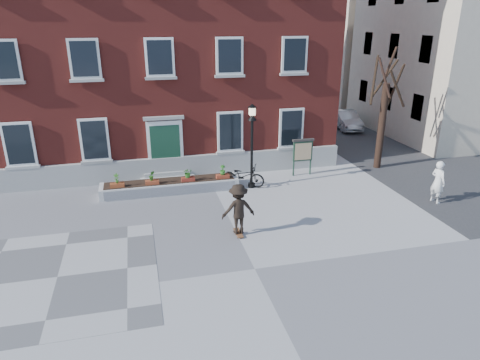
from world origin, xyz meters
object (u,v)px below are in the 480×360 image
object	(u,v)px
parked_car	(346,120)
lamp_post	(252,135)
skateboarder	(238,209)
bystander	(438,182)
bicycle	(243,176)
notice_board	(303,151)

from	to	relation	value
parked_car	lamp_post	xyz separation A→B (m)	(-9.61, -9.48, 1.90)
lamp_post	skateboarder	size ratio (longest dim) A/B	2.00
parked_car	bystander	distance (m)	13.27
bicycle	lamp_post	xyz separation A→B (m)	(0.36, -0.19, 2.00)
bystander	bicycle	bearing A→B (deg)	51.76
lamp_post	bystander	bearing A→B (deg)	-26.29
bicycle	skateboarder	bearing A→B (deg)	-168.14
notice_board	skateboarder	size ratio (longest dim) A/B	0.95
parked_car	notice_board	world-z (taller)	notice_board
bicycle	bystander	distance (m)	8.48
lamp_post	skateboarder	distance (m)	4.98
bicycle	notice_board	world-z (taller)	notice_board
bicycle	notice_board	bearing A→B (deg)	-47.77
bystander	lamp_post	size ratio (longest dim) A/B	0.47
bystander	notice_board	size ratio (longest dim) A/B	0.99
lamp_post	skateboarder	bearing A→B (deg)	-111.02
lamp_post	notice_board	world-z (taller)	lamp_post
bicycle	notice_board	xyz separation A→B (m)	(3.28, 0.83, 0.73)
lamp_post	bicycle	bearing A→B (deg)	151.73
notice_board	lamp_post	bearing A→B (deg)	-160.67
lamp_post	notice_board	bearing A→B (deg)	19.33
skateboarder	notice_board	bearing A→B (deg)	49.72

